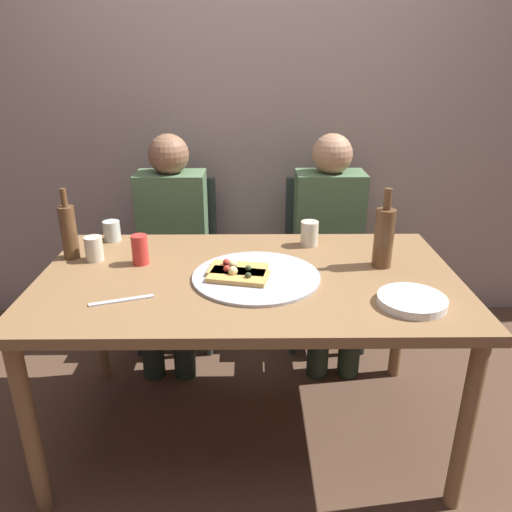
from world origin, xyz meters
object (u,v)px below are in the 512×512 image
at_px(plate_stack, 412,301).
at_px(tumbler_near, 112,231).
at_px(beer_bottle, 384,236).
at_px(soda_can, 140,250).
at_px(table_knife, 122,300).
at_px(chair_right, 325,250).
at_px(chair_left, 177,250).
at_px(wine_glass, 309,233).
at_px(dining_table, 248,292).
at_px(tumbler_far, 94,249).
at_px(guest_in_sweater, 171,238).
at_px(wine_bottle, 69,231).
at_px(pizza_tray, 256,277).
at_px(pizza_slice_extra, 238,276).
at_px(guest_in_beanie, 330,238).

bearing_deg(plate_stack, tumbler_near, 151.53).
xyz_separation_m(beer_bottle, soda_can, (-0.97, 0.03, -0.07)).
height_order(beer_bottle, table_knife, beer_bottle).
relative_size(soda_can, chair_right, 0.14).
bearing_deg(chair_left, table_knife, 88.53).
bearing_deg(plate_stack, beer_bottle, 93.99).
bearing_deg(table_knife, wine_glass, -161.58).
bearing_deg(wine_glass, plate_stack, -63.12).
height_order(dining_table, chair_right, chair_right).
relative_size(tumbler_far, guest_in_sweater, 0.09).
relative_size(dining_table, wine_bottle, 5.44).
height_order(wine_bottle, soda_can, wine_bottle).
relative_size(pizza_tray, wine_glass, 4.44).
relative_size(dining_table, pizza_tray, 3.30).
bearing_deg(soda_can, pizza_tray, -17.21).
bearing_deg(pizza_tray, tumbler_near, 147.34).
relative_size(beer_bottle, tumbler_far, 3.16).
bearing_deg(tumbler_near, tumbler_far, -93.05).
xyz_separation_m(dining_table, soda_can, (-0.44, 0.12, 0.14)).
xyz_separation_m(tumbler_far, plate_stack, (1.20, -0.41, -0.04)).
distance_m(wine_bottle, tumbler_near, 0.25).
xyz_separation_m(dining_table, tumbler_far, (-0.64, 0.15, 0.13)).
xyz_separation_m(pizza_slice_extra, guest_in_beanie, (0.47, 0.77, -0.13)).
bearing_deg(pizza_tray, dining_table, 135.46).
height_order(wine_bottle, tumbler_near, wine_bottle).
relative_size(tumbler_far, guest_in_beanie, 0.09).
distance_m(wine_glass, guest_in_sweater, 0.80).
bearing_deg(dining_table, table_knife, -153.66).
bearing_deg(soda_can, dining_table, -14.71).
bearing_deg(tumbler_far, chair_right, 33.65).
height_order(wine_glass, chair_left, chair_left).
relative_size(pizza_slice_extra, chair_left, 0.27).
relative_size(pizza_tray, chair_right, 0.54).
height_order(tumbler_far, table_knife, tumbler_far).
xyz_separation_m(pizza_slice_extra, beer_bottle, (0.58, 0.14, 0.10)).
bearing_deg(table_knife, guest_in_beanie, -151.71).
relative_size(pizza_tray, plate_stack, 2.09).
relative_size(dining_table, tumbler_near, 17.75).
relative_size(wine_bottle, beer_bottle, 0.93).
height_order(plate_stack, chair_left, chair_left).
height_order(pizza_slice_extra, tumbler_far, tumbler_far).
bearing_deg(guest_in_beanie, beer_bottle, 99.59).
distance_m(wine_bottle, chair_right, 1.40).
bearing_deg(wine_bottle, tumbler_near, 60.79).
relative_size(beer_bottle, plate_stack, 1.37).
relative_size(chair_left, guest_in_sweater, 0.77).
bearing_deg(guest_in_sweater, wine_glass, 149.96).
bearing_deg(table_knife, pizza_tray, -176.94).
bearing_deg(wine_bottle, chair_left, 64.27).
xyz_separation_m(wine_glass, soda_can, (-0.71, -0.20, 0.01)).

